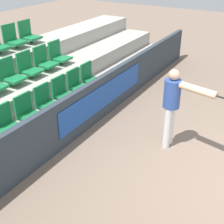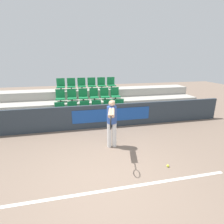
% 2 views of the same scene
% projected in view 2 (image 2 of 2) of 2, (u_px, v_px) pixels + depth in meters
% --- Properties ---
extents(ground_plane, '(30.00, 30.00, 0.00)m').
position_uv_depth(ground_plane, '(108.00, 178.00, 4.10)').
color(ground_plane, '#7A6656').
extents(court_baseline, '(5.56, 0.08, 0.01)m').
position_uv_depth(court_baseline, '(112.00, 190.00, 3.74)').
color(court_baseline, white).
rests_on(court_baseline, ground).
extents(barrier_wall, '(11.23, 0.14, 0.95)m').
position_uv_depth(barrier_wall, '(93.00, 117.00, 6.91)').
color(barrier_wall, '#2D3842').
rests_on(barrier_wall, ground).
extents(bleacher_tier_front, '(10.83, 0.92, 0.39)m').
position_uv_depth(bleacher_tier_front, '(92.00, 119.00, 7.49)').
color(bleacher_tier_front, '#ADA89E').
rests_on(bleacher_tier_front, ground).
extents(bleacher_tier_middle, '(10.83, 0.92, 0.78)m').
position_uv_depth(bleacher_tier_middle, '(89.00, 109.00, 8.29)').
color(bleacher_tier_middle, '#ADA89E').
rests_on(bleacher_tier_middle, ground).
extents(bleacher_tier_back, '(10.83, 0.92, 1.18)m').
position_uv_depth(bleacher_tier_back, '(88.00, 100.00, 9.09)').
color(bleacher_tier_back, '#ADA89E').
rests_on(bleacher_tier_back, ground).
extents(stadium_chair_0, '(0.40, 0.42, 0.56)m').
position_uv_depth(stadium_chair_0, '(60.00, 110.00, 7.21)').
color(stadium_chair_0, '#333333').
rests_on(stadium_chair_0, bleacher_tier_front).
extents(stadium_chair_1, '(0.40, 0.42, 0.56)m').
position_uv_depth(stadium_chair_1, '(72.00, 110.00, 7.32)').
color(stadium_chair_1, '#333333').
rests_on(stadium_chair_1, bleacher_tier_front).
extents(stadium_chair_2, '(0.40, 0.42, 0.56)m').
position_uv_depth(stadium_chair_2, '(85.00, 109.00, 7.43)').
color(stadium_chair_2, '#333333').
rests_on(stadium_chair_2, bleacher_tier_front).
extents(stadium_chair_3, '(0.40, 0.42, 0.56)m').
position_uv_depth(stadium_chair_3, '(97.00, 108.00, 7.53)').
color(stadium_chair_3, '#333333').
rests_on(stadium_chair_3, bleacher_tier_front).
extents(stadium_chair_4, '(0.40, 0.42, 0.56)m').
position_uv_depth(stadium_chair_4, '(109.00, 108.00, 7.64)').
color(stadium_chair_4, '#333333').
rests_on(stadium_chair_4, bleacher_tier_front).
extents(stadium_chair_5, '(0.40, 0.42, 0.56)m').
position_uv_depth(stadium_chair_5, '(120.00, 107.00, 7.74)').
color(stadium_chair_5, '#333333').
rests_on(stadium_chair_5, bleacher_tier_front).
extents(stadium_chair_6, '(0.40, 0.42, 0.56)m').
position_uv_depth(stadium_chair_6, '(60.00, 97.00, 7.96)').
color(stadium_chair_6, '#333333').
rests_on(stadium_chair_6, bleacher_tier_middle).
extents(stadium_chair_7, '(0.40, 0.42, 0.56)m').
position_uv_depth(stadium_chair_7, '(72.00, 96.00, 8.06)').
color(stadium_chair_7, '#333333').
rests_on(stadium_chair_7, bleacher_tier_middle).
extents(stadium_chair_8, '(0.40, 0.42, 0.56)m').
position_uv_depth(stadium_chair_8, '(83.00, 96.00, 8.17)').
color(stadium_chair_8, '#333333').
rests_on(stadium_chair_8, bleacher_tier_middle).
extents(stadium_chair_9, '(0.40, 0.42, 0.56)m').
position_uv_depth(stadium_chair_9, '(94.00, 95.00, 8.27)').
color(stadium_chair_9, '#333333').
rests_on(stadium_chair_9, bleacher_tier_middle).
extents(stadium_chair_10, '(0.40, 0.42, 0.56)m').
position_uv_depth(stadium_chair_10, '(105.00, 95.00, 8.38)').
color(stadium_chair_10, '#333333').
rests_on(stadium_chair_10, bleacher_tier_middle).
extents(stadium_chair_11, '(0.40, 0.42, 0.56)m').
position_uv_depth(stadium_chair_11, '(115.00, 94.00, 8.49)').
color(stadium_chair_11, '#333333').
rests_on(stadium_chair_11, bleacher_tier_middle).
extents(stadium_chair_12, '(0.40, 0.42, 0.56)m').
position_uv_depth(stadium_chair_12, '(61.00, 85.00, 8.70)').
color(stadium_chair_12, '#333333').
rests_on(stadium_chair_12, bleacher_tier_back).
extents(stadium_chair_13, '(0.40, 0.42, 0.56)m').
position_uv_depth(stadium_chair_13, '(71.00, 85.00, 8.81)').
color(stadium_chair_13, '#333333').
rests_on(stadium_chair_13, bleacher_tier_back).
extents(stadium_chair_14, '(0.40, 0.42, 0.56)m').
position_uv_depth(stadium_chair_14, '(82.00, 84.00, 8.91)').
color(stadium_chair_14, '#333333').
rests_on(stadium_chair_14, bleacher_tier_back).
extents(stadium_chair_15, '(0.40, 0.42, 0.56)m').
position_uv_depth(stadium_chair_15, '(92.00, 84.00, 9.02)').
color(stadium_chair_15, '#333333').
rests_on(stadium_chair_15, bleacher_tier_back).
extents(stadium_chair_16, '(0.40, 0.42, 0.56)m').
position_uv_depth(stadium_chair_16, '(102.00, 84.00, 9.12)').
color(stadium_chair_16, '#333333').
rests_on(stadium_chair_16, bleacher_tier_back).
extents(stadium_chair_17, '(0.40, 0.42, 0.56)m').
position_uv_depth(stadium_chair_17, '(111.00, 84.00, 9.23)').
color(stadium_chair_17, '#333333').
rests_on(stadium_chair_17, bleacher_tier_back).
extents(tennis_player, '(0.49, 1.52, 1.51)m').
position_uv_depth(tennis_player, '(112.00, 120.00, 5.20)').
color(tennis_player, silver).
rests_on(tennis_player, ground).
extents(tennis_ball, '(0.07, 0.07, 0.07)m').
position_uv_depth(tennis_ball, '(168.00, 166.00, 4.51)').
color(tennis_ball, '#CCDB33').
rests_on(tennis_ball, ground).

